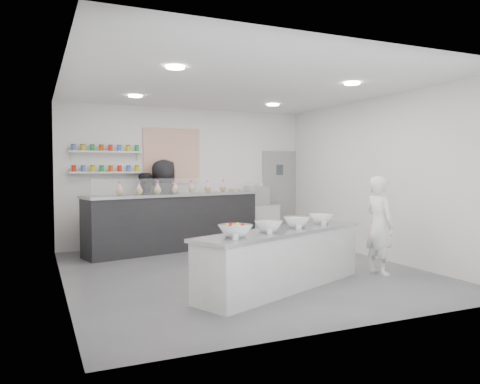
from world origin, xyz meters
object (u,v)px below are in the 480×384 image
back_bar (175,222)px  espresso_ledge (254,223)px  prep_counter (283,259)px  woman_prep (379,225)px  staff_right (164,204)px  espresso_machine (256,195)px  staff_left (144,212)px

back_bar → espresso_ledge: back_bar is taller
prep_counter → back_bar: size_ratio=0.80×
prep_counter → espresso_ledge: bearing=46.1°
woman_prep → staff_right: 4.47m
espresso_ledge → prep_counter: bearing=-110.2°
espresso_ledge → espresso_machine: bearing=0.0°
prep_counter → espresso_ledge: (1.48, 4.03, 0.02)m
espresso_machine → staff_right: (-2.23, -0.18, -0.12)m
prep_counter → espresso_machine: espresso_machine is taller
espresso_ledge → staff_right: staff_right is taller
prep_counter → staff_left: staff_left is taller
prep_counter → espresso_machine: size_ratio=5.84×
staff_left → staff_right: bearing=179.9°
back_bar → staff_left: bearing=143.6°
staff_left → espresso_ledge: bearing=-176.3°
staff_left → staff_right: staff_right is taller
back_bar → staff_left: (-0.60, 0.25, 0.21)m
espresso_ledge → staff_right: (-2.18, -0.18, 0.51)m
staff_left → staff_right: 0.45m
espresso_ledge → staff_left: (-2.60, -0.18, 0.36)m
prep_counter → espresso_ledge: espresso_ledge is taller
espresso_machine → woman_prep: 3.89m
espresso_ledge → staff_left: 2.63m
espresso_ledge → woman_prep: bearing=-84.9°
espresso_ledge → back_bar: bearing=-168.0°
staff_right → back_bar: bearing=110.0°
prep_counter → woman_prep: 1.87m
back_bar → espresso_ledge: bearing=-1.7°
espresso_machine → staff_left: 2.67m
espresso_machine → staff_right: bearing=-175.5°
espresso_machine → staff_left: bearing=-176.2°
prep_counter → staff_right: size_ratio=1.61×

